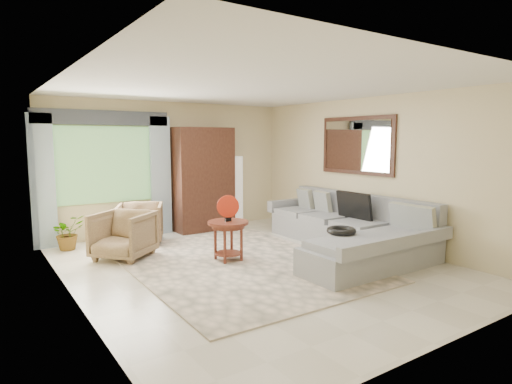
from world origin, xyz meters
TOP-DOWN VIEW (x-y plane):
  - ground at (0.00, 0.00)m, footprint 6.00×6.00m
  - area_rug at (-0.16, 0.22)m, footprint 3.06×4.04m
  - sectional_sofa at (1.78, -0.18)m, footprint 2.30×3.46m
  - tv_screen at (2.05, -0.01)m, footprint 0.14×0.74m
  - garden_hose at (1.00, -0.75)m, footprint 0.43×0.43m
  - coffee_table at (-0.20, 0.44)m, footprint 0.62×0.62m
  - red_disc at (-0.20, 0.44)m, footprint 0.32×0.16m
  - armchair_left at (-1.49, 1.49)m, footprint 1.14×1.14m
  - armchair_right at (-0.93, 2.32)m, footprint 1.03×1.05m
  - potted_plant at (-2.10, 2.58)m, footprint 0.66×0.62m
  - armoire at (0.55, 2.72)m, footprint 1.20×0.55m
  - floor_lamp at (1.35, 2.78)m, footprint 0.24×0.24m
  - window at (-1.35, 2.97)m, footprint 1.80×0.04m
  - curtain_left at (-2.40, 2.88)m, footprint 0.40×0.08m
  - curtain_right at (-0.30, 2.88)m, footprint 0.40×0.08m
  - valance at (-1.35, 2.90)m, footprint 2.40×0.12m
  - wall_mirror at (2.46, 0.35)m, footprint 0.05×1.70m

SIDE VIEW (x-z plane):
  - ground at x=0.00m, z-range 0.00..0.00m
  - area_rug at x=-0.16m, z-range 0.00..0.02m
  - sectional_sofa at x=1.78m, z-range -0.17..0.73m
  - potted_plant at x=-2.10m, z-range 0.00..0.58m
  - coffee_table at x=-0.20m, z-range 0.02..0.64m
  - armchair_right at x=-0.93m, z-range 0.00..0.72m
  - armchair_left at x=-1.49m, z-range 0.00..0.75m
  - garden_hose at x=1.00m, z-range 0.50..0.59m
  - tv_screen at x=2.05m, z-range 0.48..0.96m
  - floor_lamp at x=1.35m, z-range 0.00..1.50m
  - red_disc at x=-0.20m, z-range 0.68..1.02m
  - armoire at x=0.55m, z-range 0.00..2.10m
  - curtain_left at x=-2.40m, z-range 0.00..2.30m
  - curtain_right at x=-0.30m, z-range 0.00..2.30m
  - window at x=-1.35m, z-range 0.70..2.10m
  - wall_mirror at x=2.46m, z-range 1.22..2.27m
  - valance at x=-1.35m, z-range 2.12..2.38m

